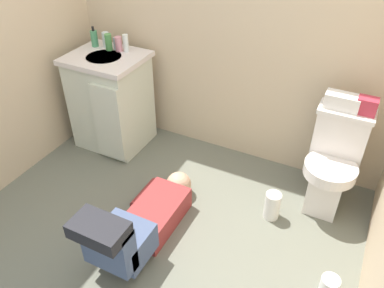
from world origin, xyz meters
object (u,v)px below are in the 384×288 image
at_px(toilet, 333,163).
at_px(tissue_box, 342,101).
at_px(person_plumber, 140,222).
at_px(bottle_green, 109,42).
at_px(paper_towel_roll, 272,206).
at_px(soap_dispenser, 94,38).
at_px(toiletry_bag, 367,106).
at_px(vanity_cabinet, 111,100).
at_px(bottle_white, 126,43).
at_px(toilet_paper_roll, 330,285).
at_px(bottle_pink, 119,44).
at_px(faucet, 115,44).
at_px(bottle_clear, 106,40).

height_order(toilet, tissue_box, tissue_box).
xyz_separation_m(person_plumber, bottle_green, (-0.88, 0.99, 0.71)).
bearing_deg(paper_towel_roll, soap_dispenser, 166.98).
relative_size(toilet, paper_towel_roll, 3.55).
bearing_deg(toiletry_bag, paper_towel_roll, -134.65).
relative_size(vanity_cabinet, tissue_box, 3.73).
bearing_deg(toiletry_bag, soap_dispenser, -179.74).
bearing_deg(toiletry_bag, vanity_cabinet, -176.00).
distance_m(toiletry_bag, soap_dispenser, 2.14).
bearing_deg(soap_dispenser, bottle_green, -4.27).
bearing_deg(soap_dispenser, toiletry_bag, 0.26).
bearing_deg(bottle_white, toilet_paper_roll, -23.68).
bearing_deg(person_plumber, vanity_cabinet, 133.67).
xyz_separation_m(person_plumber, bottle_pink, (-0.79, 1.01, 0.70)).
height_order(vanity_cabinet, person_plumber, vanity_cabinet).
relative_size(vanity_cabinet, bottle_white, 5.86).
height_order(tissue_box, soap_dispenser, soap_dispenser).
xyz_separation_m(vanity_cabinet, person_plumber, (0.84, -0.88, -0.24)).
distance_m(faucet, bottle_green, 0.05).
bearing_deg(bottle_white, soap_dispenser, -175.38).
xyz_separation_m(toilet, bottle_green, (-1.88, 0.07, 0.52)).
xyz_separation_m(bottle_green, paper_towel_roll, (1.58, -0.39, -0.78)).
distance_m(toilet, toiletry_bag, 0.46).
distance_m(vanity_cabinet, bottle_white, 0.50).
bearing_deg(tissue_box, soap_dispenser, -179.72).
bearing_deg(tissue_box, person_plumber, -133.44).
height_order(vanity_cabinet, bottle_clear, bottle_clear).
relative_size(soap_dispenser, paper_towel_roll, 0.79).
bearing_deg(bottle_pink, person_plumber, -51.83).
bearing_deg(toilet, toiletry_bag, 40.77).
bearing_deg(bottle_pink, bottle_green, -167.29).
relative_size(vanity_cabinet, toiletry_bag, 6.61).
bearing_deg(person_plumber, tissue_box, 46.56).
xyz_separation_m(faucet, bottle_green, (-0.04, -0.03, 0.02)).
bearing_deg(soap_dispenser, tissue_box, 0.28).
bearing_deg(faucet, paper_towel_roll, -15.26).
relative_size(faucet, toiletry_bag, 0.81).
xyz_separation_m(person_plumber, soap_dispenser, (-1.03, 1.00, 0.71)).
relative_size(paper_towel_roll, toilet_paper_roll, 1.92).
bearing_deg(bottle_green, soap_dispenser, 175.73).
xyz_separation_m(bottle_clear, toilet_paper_roll, (2.12, -0.85, -0.83)).
distance_m(toilet, bottle_pink, 1.87).
height_order(bottle_clear, toilet_paper_roll, bottle_clear).
bearing_deg(person_plumber, toilet, 42.56).
bearing_deg(faucet, bottle_clear, 172.98).
height_order(toiletry_bag, toilet_paper_roll, toiletry_bag).
height_order(toilet, faucet, faucet).
distance_m(toiletry_bag, paper_towel_roll, 0.91).
height_order(bottle_pink, paper_towel_roll, bottle_pink).
distance_m(tissue_box, paper_towel_roll, 0.85).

